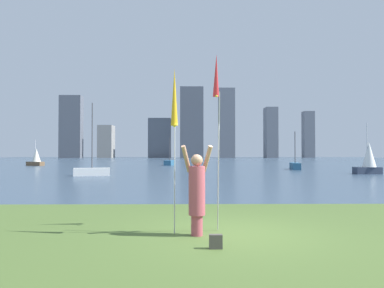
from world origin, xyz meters
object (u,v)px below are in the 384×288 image
(kite_flag_left, at_px, (174,100))
(sailboat_2, at_px, (170,163))
(kite_flag_right, at_px, (216,81))
(sailboat_5, at_px, (36,158))
(sailboat_3, at_px, (295,166))
(sailboat_4, at_px, (369,159))
(bag, at_px, (216,242))
(sailboat_0, at_px, (92,171))
(person, at_px, (197,191))

(kite_flag_left, height_order, sailboat_2, sailboat_2)
(kite_flag_right, distance_m, sailboat_5, 45.58)
(kite_flag_right, bearing_deg, sailboat_3, 70.23)
(sailboat_4, bearing_deg, kite_flag_left, -124.65)
(kite_flag_right, relative_size, bag, 15.66)
(sailboat_0, distance_m, sailboat_4, 22.59)
(sailboat_3, distance_m, sailboat_5, 33.29)
(sailboat_3, bearing_deg, sailboat_5, 160.78)
(sailboat_3, height_order, sailboat_4, sailboat_4)
(bag, bearing_deg, sailboat_5, 115.95)
(person, height_order, kite_flag_left, kite_flag_left)
(person, relative_size, bag, 7.40)
(sailboat_0, bearing_deg, kite_flag_right, -67.68)
(kite_flag_right, bearing_deg, kite_flag_left, -142.63)
(kite_flag_left, xyz_separation_m, sailboat_2, (-2.11, 42.86, -2.67))
(kite_flag_right, relative_size, sailboat_3, 1.07)
(sailboat_3, bearing_deg, kite_flag_left, -110.99)
(kite_flag_right, distance_m, sailboat_4, 26.05)
(kite_flag_right, distance_m, bag, 4.00)
(kite_flag_left, xyz_separation_m, sailboat_5, (-19.81, 41.24, -2.03))
(sailboat_4, xyz_separation_m, sailboat_5, (-35.24, 18.91, -0.24))
(person, distance_m, sailboat_0, 21.87)
(sailboat_2, distance_m, sailboat_4, 27.01)
(kite_flag_left, distance_m, sailboat_2, 42.99)
(kite_flag_right, relative_size, sailboat_0, 0.75)
(person, height_order, sailboat_5, sailboat_5)
(person, relative_size, kite_flag_right, 0.47)
(kite_flag_right, xyz_separation_m, sailboat_2, (-3.12, 42.09, -3.25))
(kite_flag_right, bearing_deg, sailboat_5, 117.23)
(kite_flag_left, bearing_deg, sailboat_3, 69.01)
(kite_flag_left, height_order, bag, kite_flag_left)
(sailboat_0, relative_size, sailboat_3, 1.42)
(person, bearing_deg, kite_flag_right, 55.68)
(kite_flag_left, relative_size, sailboat_3, 0.95)
(bag, distance_m, sailboat_3, 33.27)
(kite_flag_left, distance_m, kite_flag_right, 1.40)
(kite_flag_right, height_order, sailboat_2, kite_flag_right)
(sailboat_3, relative_size, sailboat_5, 1.16)
(sailboat_0, distance_m, sailboat_2, 22.96)
(sailboat_4, height_order, sailboat_5, sailboat_4)
(kite_flag_left, xyz_separation_m, kite_flag_right, (1.01, 0.77, 0.58))
(kite_flag_left, distance_m, sailboat_5, 45.80)
(bag, xyz_separation_m, sailboat_5, (-20.65, 42.43, 0.87))
(person, relative_size, sailboat_4, 0.47)
(kite_flag_right, distance_m, sailboat_3, 31.53)
(bag, height_order, sailboat_2, sailboat_2)
(sailboat_3, xyz_separation_m, sailboat_5, (-31.43, 10.96, 0.62))
(kite_flag_left, relative_size, sailboat_0, 0.67)
(kite_flag_right, xyz_separation_m, bag, (-0.17, -1.96, -3.48))
(kite_flag_right, height_order, sailboat_5, kite_flag_right)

